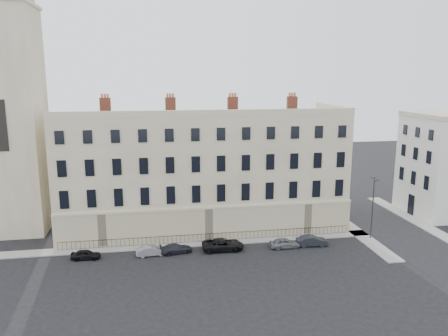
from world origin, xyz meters
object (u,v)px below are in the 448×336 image
Objects in this scene: car_b at (152,251)px; car_e at (285,243)px; car_a at (86,255)px; car_f at (312,241)px; streetlamp at (373,205)px; car_d at (223,245)px; car_c at (176,249)px.

car_e reaches higher than car_b.
car_a is 0.93× the size of car_b.
streetlamp is (7.86, 0.82, 3.75)m from car_f.
streetlamp is at bearing -87.68° from car_d.
car_e is 0.95× the size of car_f.
car_a is 15.20m from car_d.
car_d is 7.21m from car_e.
car_b is 0.70× the size of car_d.
car_c is 0.47× the size of streetlamp.
streetlamp is at bearing -79.41° from car_f.
car_d is at bearing -86.22° from car_a.
car_a is 0.40× the size of streetlamp.
streetlamp is at bearing -94.52° from car_b.
car_d is (8.10, 0.15, 0.11)m from car_b.
car_e is 0.45× the size of streetlamp.
car_c is (2.73, 0.21, -0.03)m from car_b.
car_b is 18.66m from car_f.
car_f reaches higher than car_c.
car_f reaches higher than car_b.
car_a is at bearing 159.39° from streetlamp.
car_c is at bearing -91.39° from car_b.
car_f is (10.55, -0.42, -0.06)m from car_d.
car_f is at bearing -96.53° from car_b.
car_a is 0.90× the size of car_e.
car_c is 24.09m from streetlamp.
car_c is 15.94m from car_f.
car_f is at bearing -87.18° from car_a.
car_e reaches higher than car_c.
car_c is 12.57m from car_e.
car_a is at bearing 93.78° from car_f.
car_a is 22.39m from car_e.
streetlamp is at bearing -85.58° from car_a.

